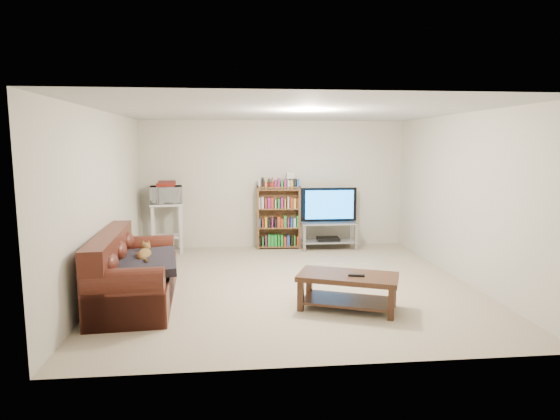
{
  "coord_description": "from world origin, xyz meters",
  "views": [
    {
      "loc": [
        -0.78,
        -6.37,
        1.96
      ],
      "look_at": [
        -0.1,
        0.4,
        1.0
      ],
      "focal_mm": 30.0,
      "sensor_mm": 36.0,
      "label": 1
    }
  ],
  "objects": [
    {
      "name": "tv_stand",
      "position": [
        0.99,
        2.14,
        0.35
      ],
      "size": [
        1.03,
        0.47,
        0.51
      ],
      "rotation": [
        0.0,
        0.0,
        -0.01
      ],
      "color": "#999EA3",
      "rests_on": "floor"
    },
    {
      "name": "microwave",
      "position": [
        -1.98,
        2.15,
        1.06
      ],
      "size": [
        0.59,
        0.43,
        0.31
      ],
      "primitive_type": "imported",
      "rotation": [
        0.0,
        0.0,
        0.1
      ],
      "color": "silver",
      "rests_on": "microwave_stand"
    },
    {
      "name": "ceiling",
      "position": [
        0.0,
        0.0,
        2.4
      ],
      "size": [
        5.0,
        5.0,
        0.0
      ],
      "primitive_type": "plane",
      "rotation": [
        3.14,
        0.0,
        0.0
      ],
      "color": "white",
      "rests_on": "ground"
    },
    {
      "name": "sofa",
      "position": [
        -2.09,
        -0.53,
        0.31
      ],
      "size": [
        1.01,
        2.09,
        0.87
      ],
      "rotation": [
        0.0,
        0.0,
        0.07
      ],
      "color": "#481B12",
      "rests_on": "floor"
    },
    {
      "name": "bookshelf",
      "position": [
        0.06,
        2.3,
        0.61
      ],
      "size": [
        0.83,
        0.3,
        1.18
      ],
      "rotation": [
        0.0,
        0.0,
        -0.06
      ],
      "color": "brown",
      "rests_on": "floor"
    },
    {
      "name": "floor",
      "position": [
        0.0,
        0.0,
        0.0
      ],
      "size": [
        5.0,
        5.0,
        0.0
      ],
      "primitive_type": "plane",
      "color": "#C1AF8F",
      "rests_on": "ground"
    },
    {
      "name": "remote",
      "position": [
        0.64,
        -1.17,
        0.43
      ],
      "size": [
        0.2,
        0.1,
        0.02
      ],
      "primitive_type": "cube",
      "rotation": [
        0.0,
        0.0,
        -0.23
      ],
      "color": "black",
      "rests_on": "coffee_table"
    },
    {
      "name": "wall_right",
      "position": [
        2.5,
        0.0,
        1.2
      ],
      "size": [
        0.0,
        5.0,
        5.0
      ],
      "primitive_type": "plane",
      "rotation": [
        1.57,
        0.0,
        -1.57
      ],
      "color": "beige",
      "rests_on": "ground"
    },
    {
      "name": "cat",
      "position": [
        -1.91,
        -0.48,
        0.58
      ],
      "size": [
        0.26,
        0.57,
        0.17
      ],
      "primitive_type": null,
      "rotation": [
        0.0,
        0.0,
        0.07
      ],
      "color": "brown",
      "rests_on": "sofa"
    },
    {
      "name": "shelf_clutter",
      "position": [
        0.16,
        2.31,
        1.29
      ],
      "size": [
        0.6,
        0.19,
        0.28
      ],
      "rotation": [
        0.0,
        0.0,
        -0.06
      ],
      "color": "silver",
      "rests_on": "bookshelf"
    },
    {
      "name": "microwave_stand",
      "position": [
        -1.98,
        2.15,
        0.58
      ],
      "size": [
        0.6,
        0.46,
        0.91
      ],
      "rotation": [
        0.0,
        0.0,
        0.1
      ],
      "color": "silver",
      "rests_on": "floor"
    },
    {
      "name": "wall_front",
      "position": [
        0.0,
        -2.5,
        1.2
      ],
      "size": [
        5.0,
        0.0,
        5.0
      ],
      "primitive_type": "plane",
      "rotation": [
        -1.57,
        0.0,
        0.0
      ],
      "color": "beige",
      "rests_on": "ground"
    },
    {
      "name": "television",
      "position": [
        0.99,
        2.14,
        0.83
      ],
      "size": [
        1.11,
        0.15,
        0.64
      ],
      "primitive_type": "imported",
      "rotation": [
        0.0,
        0.0,
        3.14
      ],
      "color": "black",
      "rests_on": "tv_stand"
    },
    {
      "name": "wall_left",
      "position": [
        -2.5,
        0.0,
        1.2
      ],
      "size": [
        0.0,
        5.0,
        5.0
      ],
      "primitive_type": "plane",
      "rotation": [
        1.57,
        0.0,
        1.57
      ],
      "color": "beige",
      "rests_on": "ground"
    },
    {
      "name": "dvd_player",
      "position": [
        0.99,
        2.14,
        0.19
      ],
      "size": [
        0.41,
        0.29,
        0.06
      ],
      "primitive_type": "cube",
      "rotation": [
        0.0,
        0.0,
        -0.01
      ],
      "color": "black",
      "rests_on": "tv_stand"
    },
    {
      "name": "wall_back",
      "position": [
        0.0,
        2.5,
        1.2
      ],
      "size": [
        5.0,
        0.0,
        5.0
      ],
      "primitive_type": "plane",
      "rotation": [
        1.57,
        0.0,
        0.0
      ],
      "color": "beige",
      "rests_on": "ground"
    },
    {
      "name": "game_boxes",
      "position": [
        -1.98,
        2.15,
        1.24
      ],
      "size": [
        0.36,
        0.32,
        0.05
      ],
      "primitive_type": "cube",
      "rotation": [
        0.0,
        0.0,
        0.1
      ],
      "color": "maroon",
      "rests_on": "microwave"
    },
    {
      "name": "coffee_table",
      "position": [
        0.56,
        -1.08,
        0.29
      ],
      "size": [
        1.3,
        0.98,
        0.42
      ],
      "rotation": [
        0.0,
        0.0,
        -0.38
      ],
      "color": "#3B2214",
      "rests_on": "floor"
    },
    {
      "name": "blanket",
      "position": [
        -1.9,
        -0.66,
        0.52
      ],
      "size": [
        0.93,
        1.13,
        0.18
      ],
      "primitive_type": "cube",
      "rotation": [
        0.05,
        -0.04,
        0.15
      ],
      "color": "black",
      "rests_on": "sofa"
    }
  ]
}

